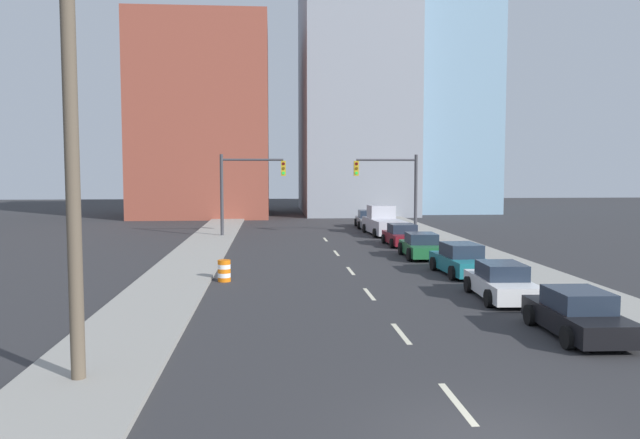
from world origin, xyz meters
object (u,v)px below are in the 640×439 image
at_px(traffic_signal_right, 397,183).
at_px(sedan_teal, 461,260).
at_px(traffic_barrel, 224,271).
at_px(traffic_signal_left, 241,183).
at_px(pickup_truck_silver, 383,223).
at_px(sedan_black, 577,315).
at_px(sedan_maroon, 402,236).
at_px(utility_pole_left_near, 72,143).
at_px(sedan_green, 421,246).
at_px(sedan_white, 501,283).
at_px(sedan_gray, 368,220).

bearing_deg(traffic_signal_right, sedan_teal, -91.84).
relative_size(traffic_signal_right, traffic_barrel, 6.39).
relative_size(traffic_signal_left, traffic_signal_right, 1.00).
height_order(traffic_signal_right, sedan_teal, traffic_signal_right).
xyz_separation_m(sedan_teal, pickup_truck_silver, (-0.28, 18.72, 0.22)).
distance_m(sedan_black, sedan_maroon, 22.53).
height_order(utility_pole_left_near, pickup_truck_silver, utility_pole_left_near).
xyz_separation_m(traffic_signal_right, utility_pole_left_near, (-13.78, -31.72, 1.47)).
bearing_deg(pickup_truck_silver, traffic_barrel, -121.30).
height_order(sedan_black, pickup_truck_silver, pickup_truck_silver).
distance_m(utility_pole_left_near, sedan_green, 24.11).
xyz_separation_m(utility_pole_left_near, pickup_truck_silver, (12.93, 32.83, -4.56)).
height_order(sedan_white, sedan_teal, sedan_teal).
relative_size(utility_pole_left_near, sedan_gray, 2.20).
relative_size(sedan_green, sedan_maroon, 1.01).
bearing_deg(traffic_signal_right, sedan_gray, 98.58).
relative_size(traffic_barrel, sedan_maroon, 0.22).
relative_size(sedan_white, sedan_gray, 0.94).
bearing_deg(sedan_green, sedan_gray, 91.83).
height_order(traffic_signal_right, utility_pole_left_near, utility_pole_left_near).
xyz_separation_m(traffic_barrel, sedan_teal, (10.91, 0.99, 0.19)).
distance_m(sedan_green, pickup_truck_silver, 12.94).
distance_m(traffic_signal_left, utility_pole_left_near, 31.83).
height_order(utility_pole_left_near, sedan_black, utility_pole_left_near).
bearing_deg(sedan_black, sedan_gray, 92.76).
distance_m(traffic_signal_right, pickup_truck_silver, 3.39).
bearing_deg(sedan_green, traffic_signal_left, 133.50).
relative_size(sedan_maroon, sedan_gray, 0.89).
distance_m(traffic_signal_right, sedan_maroon, 6.94).
xyz_separation_m(sedan_black, pickup_truck_silver, (-0.37, 29.65, 0.26)).
xyz_separation_m(traffic_signal_right, sedan_gray, (-1.07, 7.06, -3.30)).
distance_m(traffic_barrel, sedan_white, 11.68).
bearing_deg(sedan_gray, utility_pole_left_near, -105.69).
xyz_separation_m(sedan_white, sedan_gray, (-0.30, 30.31, 0.04)).
relative_size(traffic_signal_left, sedan_teal, 1.33).
xyz_separation_m(sedan_white, sedan_maroon, (-0.13, 17.23, 0.01)).
bearing_deg(utility_pole_left_near, sedan_gray, 71.85).
xyz_separation_m(traffic_signal_left, sedan_green, (10.55, -11.82, -3.33)).
xyz_separation_m(traffic_signal_right, traffic_barrel, (-11.48, -18.60, -3.50)).
bearing_deg(pickup_truck_silver, sedan_teal, -92.10).
bearing_deg(traffic_signal_left, sedan_green, -48.25).
xyz_separation_m(traffic_barrel, sedan_green, (10.44, 6.77, 0.17)).
relative_size(traffic_signal_right, sedan_white, 1.34).
relative_size(sedan_white, sedan_teal, 0.99).
relative_size(utility_pole_left_near, sedan_maroon, 2.48).
bearing_deg(traffic_signal_right, traffic_barrel, -121.68).
distance_m(sedan_black, sedan_gray, 35.61).
height_order(traffic_signal_left, sedan_gray, traffic_signal_left).
relative_size(traffic_signal_left, sedan_white, 1.34).
xyz_separation_m(sedan_green, sedan_gray, (-0.02, 18.89, 0.04)).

